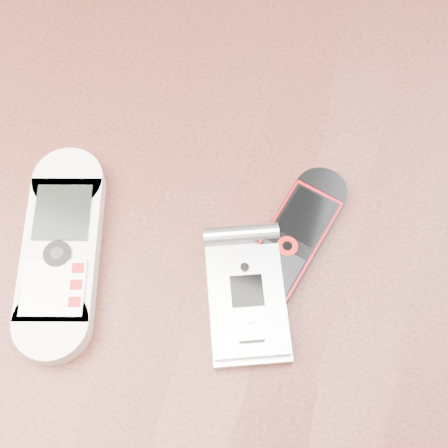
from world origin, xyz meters
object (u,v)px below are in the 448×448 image
table (219,270)px  nokia_black_red (292,241)px  motorola_razr (247,298)px  nokia_white (61,250)px

table → nokia_black_red: 0.13m
nokia_black_red → motorola_razr: bearing=-96.5°
nokia_black_red → nokia_white: bearing=-146.2°
nokia_black_red → motorola_razr: size_ratio=1.23×
table → nokia_white: (-0.11, -0.06, 0.12)m
nokia_white → nokia_black_red: bearing=3.1°
table → nokia_white: nokia_white is taller
motorola_razr → nokia_white: bearing=160.6°
nokia_white → nokia_black_red: 0.18m
table → nokia_white: 0.17m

